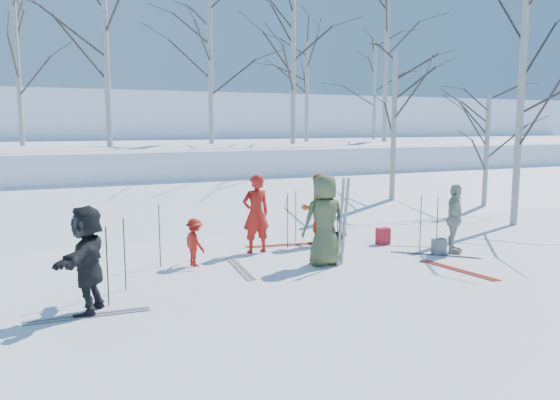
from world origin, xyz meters
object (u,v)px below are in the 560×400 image
skier_red_seated (195,242)px  backpack_dark (326,234)px  backpack_grey (439,247)px  skier_olive_center (325,220)px  backpack_red (383,236)px  skier_red_north (256,214)px  skier_redor_behind (317,209)px  skier_cream_east (454,219)px  dog (338,236)px  skier_grey_west (87,259)px

skier_red_seated → backpack_dark: size_ratio=2.56×
backpack_grey → skier_olive_center: bearing=174.5°
backpack_red → skier_red_north: bearing=171.1°
skier_olive_center → skier_redor_behind: size_ratio=1.10×
skier_cream_east → backpack_red: 1.84m
skier_redor_behind → skier_cream_east: (2.47, -2.18, -0.07)m
backpack_red → backpack_dark: size_ratio=1.05×
dog → backpack_dark: 0.38m
skier_red_north → backpack_dark: 2.21m
skier_olive_center → backpack_grey: 3.00m
dog → backpack_grey: 2.49m
backpack_grey → backpack_dark: backpack_dark is taller
backpack_dark → skier_olive_center: bearing=-120.1°
skier_red_seated → dog: bearing=-95.7°
skier_olive_center → backpack_dark: bearing=-116.7°
skier_cream_east → dog: skier_cream_east is taller
skier_cream_east → backpack_grey: 0.76m
skier_red_north → skier_redor_behind: skier_red_north is taller
skier_red_north → skier_red_seated: (-1.65, -0.61, -0.41)m
skier_olive_center → skier_red_seated: (-2.55, 1.08, -0.47)m
skier_red_north → backpack_dark: skier_red_north is taller
skier_olive_center → skier_red_north: size_ratio=1.06×
skier_cream_east → backpack_dark: bearing=92.7°
skier_grey_west → skier_red_north: bearing=149.3°
skier_redor_behind → skier_grey_west: (-5.73, -2.99, -0.01)m
dog → skier_olive_center: bearing=37.7°
skier_cream_east → backpack_grey: skier_cream_east is taller
skier_olive_center → backpack_red: (2.34, 1.18, -0.77)m
skier_red_north → dog: 2.33m
skier_red_north → skier_red_seated: bearing=17.9°
skier_grey_west → backpack_grey: 7.84m
skier_red_north → backpack_red: skier_red_north is taller
skier_grey_west → backpack_red: (7.23, 2.25, -0.66)m
dog → skier_redor_behind: bearing=-42.7°
skier_redor_behind → skier_red_seated: 3.52m
skier_olive_center → backpack_grey: bearing=178.0°
skier_olive_center → skier_red_north: bearing=-58.7°
skier_olive_center → skier_red_seated: size_ratio=1.91×
skier_olive_center → backpack_grey: size_ratio=5.16×
skier_olive_center → skier_grey_west: (-4.89, -1.07, -0.11)m
backpack_grey → backpack_red: bearing=110.3°
skier_grey_west → dog: bearing=138.3°
skier_red_seated → backpack_red: size_ratio=2.44×
skier_olive_center → backpack_grey: (2.88, -0.28, -0.79)m
skier_olive_center → backpack_red: size_ratio=4.67×
backpack_dark → skier_red_seated: bearing=-166.0°
skier_redor_behind → dog: 0.86m
skier_red_seated → backpack_grey: (5.43, -1.36, -0.32)m
skier_grey_west → dog: (6.21, 2.73, -0.65)m
backpack_red → backpack_dark: backpack_red is taller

